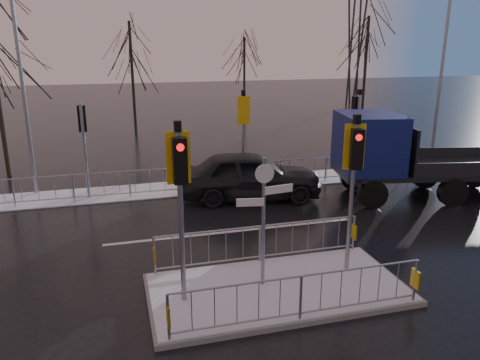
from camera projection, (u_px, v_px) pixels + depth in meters
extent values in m
plane|color=black|center=(277.00, 292.00, 11.01)|extent=(120.00, 120.00, 0.00)
cube|color=white|center=(206.00, 186.00, 18.96)|extent=(30.00, 2.00, 0.04)
cube|color=silver|center=(236.00, 231.00, 14.52)|extent=(8.00, 0.15, 0.01)
cube|color=slate|center=(277.00, 289.00, 10.99)|extent=(6.00, 3.00, 0.12)
cube|color=white|center=(277.00, 287.00, 10.97)|extent=(5.85, 2.85, 0.03)
cube|color=gold|center=(168.00, 316.00, 8.86)|extent=(0.05, 0.28, 0.42)
cube|color=gold|center=(415.00, 279.00, 10.23)|extent=(0.05, 0.28, 0.42)
cube|color=gold|center=(154.00, 254.00, 11.41)|extent=(0.05, 0.28, 0.42)
cube|color=gold|center=(354.00, 232.00, 12.78)|extent=(0.05, 0.28, 0.42)
cylinder|color=gray|center=(181.00, 221.00, 9.88)|extent=(0.11, 0.11, 3.80)
cube|color=black|center=(180.00, 161.00, 9.33)|extent=(0.28, 0.22, 0.95)
cylinder|color=red|center=(180.00, 147.00, 9.14)|extent=(0.16, 0.04, 0.16)
cube|color=#E9B60D|center=(178.00, 158.00, 9.56)|extent=(0.50, 0.03, 1.10)
cube|color=black|center=(178.00, 126.00, 9.30)|extent=(0.14, 0.14, 0.22)
cylinder|color=gray|center=(351.00, 200.00, 11.33)|extent=(0.11, 0.11, 3.70)
cube|color=black|center=(357.00, 149.00, 10.78)|extent=(0.33, 0.28, 0.95)
cylinder|color=red|center=(359.00, 137.00, 10.60)|extent=(0.16, 0.08, 0.16)
cube|color=#E9B60D|center=(354.00, 147.00, 11.03)|extent=(0.49, 0.16, 1.10)
cube|color=black|center=(357.00, 119.00, 10.77)|extent=(0.14, 0.14, 0.22)
cylinder|color=gray|center=(263.00, 224.00, 10.64)|extent=(0.09, 0.09, 3.10)
cube|color=silver|center=(279.00, 189.00, 10.51)|extent=(0.70, 0.14, 0.18)
cube|color=silver|center=(250.00, 202.00, 10.41)|extent=(0.62, 0.15, 0.18)
cylinder|color=silver|center=(265.00, 174.00, 10.28)|extent=(0.44, 0.03, 0.44)
cylinder|color=gray|center=(85.00, 152.00, 17.03)|extent=(0.11, 0.11, 3.50)
cube|color=black|center=(82.00, 119.00, 16.86)|extent=(0.28, 0.22, 0.95)
cylinder|color=red|center=(81.00, 110.00, 16.87)|extent=(0.16, 0.04, 0.16)
cylinder|color=gray|center=(243.00, 142.00, 18.54)|extent=(0.11, 0.11, 3.60)
cube|color=black|center=(242.00, 110.00, 18.35)|extent=(0.28, 0.22, 0.95)
cylinder|color=red|center=(241.00, 102.00, 18.37)|extent=(0.16, 0.04, 0.16)
cube|color=#E9B60D|center=(244.00, 111.00, 18.12)|extent=(0.50, 0.03, 1.10)
cube|color=black|center=(243.00, 93.00, 18.00)|extent=(0.14, 0.14, 0.22)
cylinder|color=gray|center=(356.00, 137.00, 19.82)|extent=(0.11, 0.11, 3.50)
cube|color=black|center=(355.00, 108.00, 19.63)|extent=(0.33, 0.28, 0.95)
cylinder|color=red|center=(354.00, 100.00, 19.64)|extent=(0.16, 0.08, 0.16)
cube|color=black|center=(360.00, 92.00, 19.29)|extent=(0.14, 0.14, 0.22)
imported|color=black|center=(250.00, 175.00, 17.34)|extent=(5.54, 2.95, 1.79)
cylinder|color=black|center=(372.00, 194.00, 16.39)|extent=(1.08, 0.51, 1.04)
cylinder|color=black|center=(354.00, 177.00, 18.48)|extent=(1.08, 0.51, 1.04)
cylinder|color=black|center=(452.00, 192.00, 16.59)|extent=(1.08, 0.51, 1.04)
cylinder|color=black|center=(425.00, 175.00, 18.68)|extent=(1.08, 0.51, 1.04)
cylinder|color=black|center=(475.00, 174.00, 18.82)|extent=(1.08, 0.51, 1.04)
cube|color=black|center=(429.00, 171.00, 17.46)|extent=(7.19, 3.67, 0.17)
cube|color=navy|center=(369.00, 142.00, 16.98)|extent=(2.52, 2.85, 2.08)
cube|color=black|center=(397.00, 131.00, 16.93)|extent=(0.44, 2.05, 1.14)
cube|color=#2D3033|center=(350.00, 173.00, 17.26)|extent=(0.59, 2.37, 0.36)
cube|color=black|center=(459.00, 167.00, 17.50)|extent=(4.97, 3.33, 0.12)
cube|color=black|center=(403.00, 146.00, 17.11)|extent=(0.57, 2.46, 1.56)
cylinder|color=black|center=(133.00, 78.00, 29.86)|extent=(0.19, 0.19, 6.90)
cylinder|color=black|center=(244.00, 80.00, 33.87)|extent=(0.16, 0.16, 5.98)
cylinder|color=black|center=(365.00, 71.00, 32.93)|extent=(0.20, 0.20, 7.36)
cylinder|color=gray|center=(440.00, 81.00, 20.40)|extent=(0.14, 0.14, 8.00)
cylinder|color=gray|center=(23.00, 86.00, 16.98)|extent=(0.14, 0.14, 8.20)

